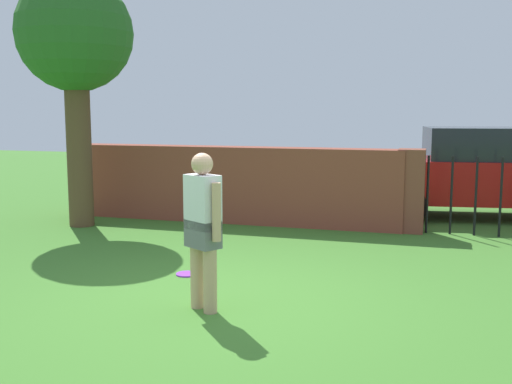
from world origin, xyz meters
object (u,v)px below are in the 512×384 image
at_px(person, 203,224).
at_px(frisbee_purple, 187,274).
at_px(car, 480,173).
at_px(tree, 75,40).

distance_m(person, frisbee_purple, 1.64).
distance_m(car, frisbee_purple, 6.61).
relative_size(tree, frisbee_purple, 16.11).
height_order(tree, frisbee_purple, tree).
xyz_separation_m(person, frisbee_purple, (-0.70, 1.18, -0.89)).
bearing_deg(frisbee_purple, tree, 141.48).
height_order(car, frisbee_purple, car).
distance_m(tree, person, 5.76).
relative_size(person, car, 0.37).
bearing_deg(frisbee_purple, car, 55.50).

